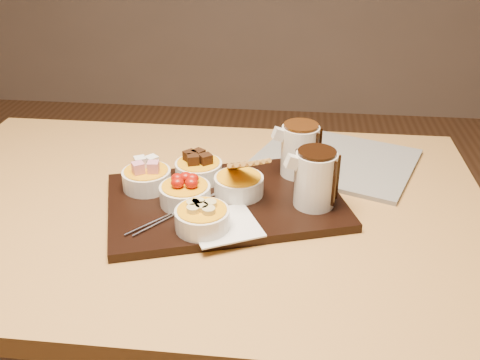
# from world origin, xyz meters

# --- Properties ---
(dining_table) EXTENTS (1.20, 0.80, 0.75)m
(dining_table) POSITION_xyz_m (0.00, 0.00, 0.65)
(dining_table) COLOR #C08D47
(dining_table) RESTS_ON ground
(serving_board) EXTENTS (0.53, 0.43, 0.02)m
(serving_board) POSITION_xyz_m (0.07, -0.00, 0.76)
(serving_board) COLOR black
(serving_board) RESTS_ON dining_table
(napkin) EXTENTS (0.16, 0.16, 0.00)m
(napkin) POSITION_xyz_m (0.08, -0.11, 0.77)
(napkin) COLOR white
(napkin) RESTS_ON serving_board
(bowl_marshmallows) EXTENTS (0.10, 0.10, 0.04)m
(bowl_marshmallows) POSITION_xyz_m (-0.10, 0.02, 0.79)
(bowl_marshmallows) COLOR silver
(bowl_marshmallows) RESTS_ON serving_board
(bowl_cake) EXTENTS (0.10, 0.10, 0.04)m
(bowl_cake) POSITION_xyz_m (0.00, 0.07, 0.79)
(bowl_cake) COLOR silver
(bowl_cake) RESTS_ON serving_board
(bowl_strawberries) EXTENTS (0.10, 0.10, 0.04)m
(bowl_strawberries) POSITION_xyz_m (-0.01, -0.03, 0.79)
(bowl_strawberries) COLOR silver
(bowl_strawberries) RESTS_ON serving_board
(bowl_biscotti) EXTENTS (0.10, 0.10, 0.04)m
(bowl_biscotti) POSITION_xyz_m (0.09, 0.02, 0.79)
(bowl_biscotti) COLOR silver
(bowl_biscotti) RESTS_ON serving_board
(bowl_bananas) EXTENTS (0.10, 0.10, 0.04)m
(bowl_bananas) POSITION_xyz_m (0.04, -0.12, 0.79)
(bowl_bananas) COLOR silver
(bowl_bananas) RESTS_ON serving_board
(pitcher_dark_chocolate) EXTENTS (0.10, 0.10, 0.11)m
(pitcher_dark_chocolate) POSITION_xyz_m (0.24, -0.01, 0.82)
(pitcher_dark_chocolate) COLOR silver
(pitcher_dark_chocolate) RESTS_ON serving_board
(pitcher_milk_chocolate) EXTENTS (0.10, 0.10, 0.11)m
(pitcher_milk_chocolate) POSITION_xyz_m (0.21, 0.12, 0.82)
(pitcher_milk_chocolate) COLOR silver
(pitcher_milk_chocolate) RESTS_ON serving_board
(fondue_skewers) EXTENTS (0.22, 0.19, 0.01)m
(fondue_skewers) POSITION_xyz_m (-0.01, -0.06, 0.77)
(fondue_skewers) COLOR silver
(fondue_skewers) RESTS_ON serving_board
(newspaper) EXTENTS (0.42, 0.38, 0.01)m
(newspaper) POSITION_xyz_m (0.30, 0.22, 0.76)
(newspaper) COLOR beige
(newspaper) RESTS_ON dining_table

